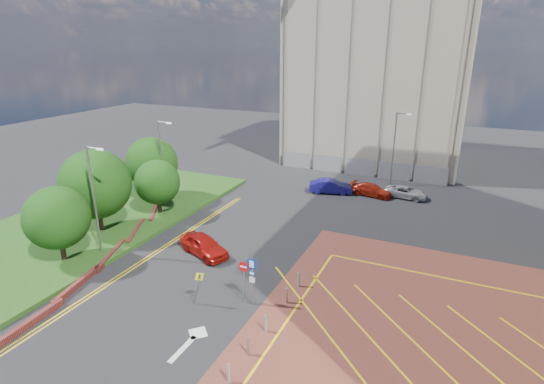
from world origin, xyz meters
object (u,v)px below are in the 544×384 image
Objects in this scene: tree_b at (95,184)px; car_red_back at (371,190)px; lamp_back at (395,146)px; warning_sign at (198,285)px; car_silver_back at (406,192)px; lamp_left_near at (94,196)px; car_red_left at (204,245)px; lamp_left_far at (162,160)px; tree_c at (157,182)px; car_blue_back at (331,186)px; tree_d at (152,163)px; sign_cluster at (249,275)px; tree_a at (57,218)px.

tree_b is 1.59× the size of car_red_back.
warning_sign is at bearing -102.79° from lamp_back.
lamp_back is 5.76m from car_silver_back.
lamp_left_near reaches higher than car_red_left.
car_silver_back is at bearing 30.60° from lamp_left_far.
warning_sign is at bearing -22.35° from tree_b.
tree_b is 5.49m from tree_c.
lamp_left_near is at bearing 134.78° from car_blue_back.
lamp_left_far is (-0.92, 2.00, 1.47)m from tree_c.
car_blue_back is at bearing 31.59° from tree_d.
lamp_back is at bearing -59.80° from car_blue_back.
lamp_back reaches higher than sign_cluster.
car_blue_back is at bearing 87.08° from warning_sign.
tree_b is 3.00× the size of warning_sign.
car_red_back is at bearing 54.44° from lamp_left_near.
sign_cluster is 0.72× the size of car_red_left.
tree_a is at bearing 145.33° from car_silver_back.
tree_a is 11.82m from warning_sign.
tree_a reaches higher than car_red_left.
tree_b is at bearing 106.70° from tree_a.
lamp_left_near is 30.80m from lamp_back.
tree_a is 12.06m from lamp_left_far.
tree_c is at bearing -65.29° from lamp_left_far.
warning_sign reaches higher than car_blue_back.
warning_sign is 26.01m from car_silver_back.
lamp_left_far is at bearing 92.01° from tree_a.
tree_d is at bearing 105.16° from car_blue_back.
sign_cluster is 0.72× the size of car_blue_back.
tree_d is at bearing 121.39° from car_silver_back.
tree_d is 1.37× the size of car_red_left.
car_red_left is 22.32m from car_silver_back.
tree_c is 21.27m from car_red_back.
car_silver_back is at bearing -66.72° from car_red_back.
car_red_left is (10.82, -7.76, -3.11)m from tree_d.
lamp_back reaches higher than warning_sign.
warning_sign is 0.53× the size of car_red_back.
car_red_left is (9.82, 0.24, -3.48)m from tree_b.
car_blue_back reaches higher than car_silver_back.
sign_cluster is at bearing -102.86° from car_red_left.
tree_c is at bearing 136.95° from warning_sign.
tree_b is 30.21m from lamp_back.
tree_b is 22.79m from car_blue_back.
tree_d is 20.74m from sign_cluster.
tree_c is 0.61× the size of lamp_back.
tree_d is at bearing 100.89° from tree_a.
lamp_back is at bearing 49.59° from tree_b.
tree_a is 0.89× the size of tree_d.
car_red_back is (16.85, 23.36, -2.89)m from tree_a.
lamp_left_far reaches higher than sign_cluster.
tree_a is at bearing -87.99° from lamp_left_far.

